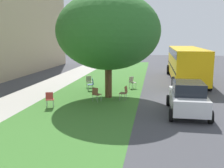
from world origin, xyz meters
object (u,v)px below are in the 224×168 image
chair_1 (50,98)px  chair_3 (96,93)px  chair_5 (132,81)px  parked_car (188,98)px  school_bus (186,61)px  street_tree (108,31)px  chair_0 (91,83)px  chair_2 (89,81)px  chair_4 (124,92)px

chair_1 → chair_3: (1.63, -2.24, 0.00)m
chair_5 → parked_car: bearing=-151.2°
school_bus → street_tree: bearing=142.2°
chair_0 → chair_5: size_ratio=1.00×
chair_2 → chair_0: bearing=-157.3°
chair_0 → chair_2: bearing=22.7°
chair_4 → chair_5: 3.81m
chair_4 → chair_1: bearing=120.7°
school_bus → parked_car: bearing=174.3°
chair_0 → school_bus: (5.36, -7.17, 1.24)m
chair_1 → chair_3: size_ratio=1.00×
chair_3 → school_bus: 10.54m
parked_car → school_bus: school_bus is taller
chair_0 → chair_3: size_ratio=1.00×
school_bus → chair_3: bearing=144.4°
street_tree → chair_0: bearing=40.9°
street_tree → school_bus: size_ratio=0.63×
chair_5 → parked_car: parked_car is taller
chair_4 → parked_car: size_ratio=0.24×
chair_3 → parked_car: 5.33m
chair_1 → school_bus: 13.18m
chair_2 → school_bus: school_bus is taller
street_tree → chair_1: (-2.95, 2.75, -3.65)m
street_tree → school_bus: 9.42m
chair_3 → chair_2: bearing=19.9°
chair_2 → chair_4: (-3.58, -3.14, 0.00)m
chair_0 → chair_4: size_ratio=1.00×
street_tree → chair_4: (-0.67, -1.11, -3.65)m
chair_4 → parked_car: parked_car is taller
street_tree → chair_2: 5.10m
chair_1 → chair_2: bearing=-6.9°
chair_0 → chair_1: 4.92m
parked_car → school_bus: (10.08, -1.01, 0.92)m
chair_3 → chair_0: bearing=18.9°
chair_2 → parked_car: 8.80m
chair_0 → chair_1: same height
chair_1 → chair_4: same height
chair_3 → parked_car: (-1.57, -5.08, 0.32)m
chair_1 → chair_5: 7.29m
chair_2 → chair_5: same height
chair_4 → parked_car: 4.13m
chair_4 → street_tree: bearing=58.9°
chair_4 → chair_5: (3.81, -0.15, 0.00)m
chair_1 → chair_2: 5.91m
chair_0 → parked_car: (-4.72, -6.15, 0.32)m
chair_3 → school_bus: (8.51, -6.09, 1.24)m
chair_0 → chair_1: size_ratio=1.00×
chair_5 → chair_3: bearing=158.5°
street_tree → parked_car: bearing=-122.3°
parked_car → street_tree: bearing=57.7°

